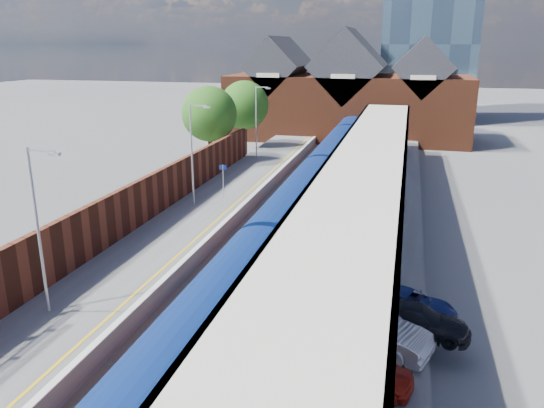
{
  "coord_description": "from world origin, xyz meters",
  "views": [
    {
      "loc": [
        7.61,
        -11.16,
        11.81
      ],
      "look_at": [
        0.1,
        18.31,
        2.6
      ],
      "focal_mm": 35.0,
      "sensor_mm": 36.0,
      "label": 1
    }
  ],
  "objects": [
    {
      "name": "coping_right",
      "position": [
        3.15,
        20.0,
        1.02
      ],
      "size": [
        0.3,
        76.0,
        0.05
      ],
      "primitive_type": "cube",
      "color": "silver",
      "rests_on": "right_platform"
    },
    {
      "name": "ballast_bed",
      "position": [
        0.0,
        20.0,
        0.03
      ],
      "size": [
        6.0,
        76.0,
        0.06
      ],
      "primitive_type": "cube",
      "color": "#473D33",
      "rests_on": "ground"
    },
    {
      "name": "yellow_line",
      "position": [
        -3.75,
        20.0,
        1.01
      ],
      "size": [
        0.14,
        76.0,
        0.01
      ],
      "primitive_type": "cube",
      "color": "yellow",
      "rests_on": "left_platform"
    },
    {
      "name": "lamp_post_c",
      "position": [
        -6.36,
        22.0,
        4.99
      ],
      "size": [
        1.48,
        0.18,
        7.0
      ],
      "color": "#A5A8AA",
      "rests_on": "left_platform"
    },
    {
      "name": "lamp_post_b",
      "position": [
        -6.36,
        6.0,
        4.99
      ],
      "size": [
        1.48,
        0.18,
        7.0
      ],
      "color": "#A5A8AA",
      "rests_on": "left_platform"
    },
    {
      "name": "rails",
      "position": [
        0.0,
        20.0,
        0.12
      ],
      "size": [
        4.51,
        76.0,
        0.14
      ],
      "color": "slate",
      "rests_on": "ground"
    },
    {
      "name": "tree_far",
      "position": [
        -9.35,
        43.91,
        5.35
      ],
      "size": [
        5.2,
        5.2,
        8.1
      ],
      "color": "#382314",
      "rests_on": "ground"
    },
    {
      "name": "platform_sign",
      "position": [
        -5.0,
        24.0,
        2.69
      ],
      "size": [
        0.55,
        0.08,
        2.5
      ],
      "color": "#A5A8AA",
      "rests_on": "left_platform"
    },
    {
      "name": "coping_left",
      "position": [
        -3.15,
        20.0,
        1.02
      ],
      "size": [
        0.3,
        76.0,
        0.05
      ],
      "primitive_type": "cube",
      "color": "silver",
      "rests_on": "left_platform"
    },
    {
      "name": "parked_car_dark",
      "position": [
        8.5,
        7.9,
        1.59
      ],
      "size": [
        4.25,
        2.11,
        1.19
      ],
      "primitive_type": "imported",
      "rotation": [
        0.0,
        0.0,
        1.46
      ],
      "color": "black",
      "rests_on": "right_platform"
    },
    {
      "name": "canopy",
      "position": [
        5.48,
        21.95,
        5.25
      ],
      "size": [
        4.5,
        52.0,
        4.48
      ],
      "color": "#0F1059",
      "rests_on": "right_platform"
    },
    {
      "name": "train",
      "position": [
        1.49,
        28.17,
        2.12
      ],
      "size": [
        2.88,
        65.91,
        3.45
      ],
      "color": "navy",
      "rests_on": "ground"
    },
    {
      "name": "brick_wall",
      "position": [
        -8.1,
        13.54,
        2.45
      ],
      "size": [
        0.35,
        50.0,
        3.86
      ],
      "color": "#5C2A18",
      "rests_on": "left_platform"
    },
    {
      "name": "tree_near",
      "position": [
        -10.35,
        35.91,
        5.35
      ],
      "size": [
        5.2,
        5.2,
        8.1
      ],
      "color": "#382314",
      "rests_on": "ground"
    },
    {
      "name": "lamp_post_d",
      "position": [
        -6.36,
        38.0,
        4.99
      ],
      "size": [
        1.48,
        0.18,
        7.0
      ],
      "color": "#A5A8AA",
      "rests_on": "left_platform"
    },
    {
      "name": "parked_car_blue",
      "position": [
        8.11,
        9.25,
        1.57
      ],
      "size": [
        4.53,
        3.28,
        1.15
      ],
      "primitive_type": "imported",
      "rotation": [
        0.0,
        0.0,
        1.19
      ],
      "color": "navy",
      "rests_on": "right_platform"
    },
    {
      "name": "parked_car_red",
      "position": [
        6.59,
        4.08,
        1.63
      ],
      "size": [
        3.9,
        2.02,
        1.27
      ],
      "primitive_type": "imported",
      "rotation": [
        0.0,
        0.0,
        1.42
      ],
      "color": "maroon",
      "rests_on": "right_platform"
    },
    {
      "name": "station_building",
      "position": [
        0.0,
        58.0,
        5.45
      ],
      "size": [
        30.0,
        12.12,
        13.78
      ],
      "color": "#5C2A18",
      "rests_on": "ground"
    },
    {
      "name": "left_platform",
      "position": [
        -5.5,
        20.0,
        0.5
      ],
      "size": [
        5.0,
        76.0,
        1.0
      ],
      "primitive_type": "cube",
      "color": "#565659",
      "rests_on": "ground"
    },
    {
      "name": "right_platform",
      "position": [
        6.0,
        20.0,
        0.5
      ],
      "size": [
        6.0,
        76.0,
        1.0
      ],
      "primitive_type": "cube",
      "color": "#565659",
      "rests_on": "ground"
    },
    {
      "name": "parked_car_silver",
      "position": [
        6.77,
        6.54,
        1.76
      ],
      "size": [
        4.91,
        3.09,
        1.53
      ],
      "primitive_type": "imported",
      "rotation": [
        0.0,
        0.0,
        1.22
      ],
      "color": "silver",
      "rests_on": "right_platform"
    },
    {
      "name": "ground",
      "position": [
        0.0,
        30.0,
        0.0
      ],
      "size": [
        240.0,
        240.0,
        0.0
      ],
      "primitive_type": "plane",
      "color": "#5B5B5E",
      "rests_on": "ground"
    }
  ]
}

